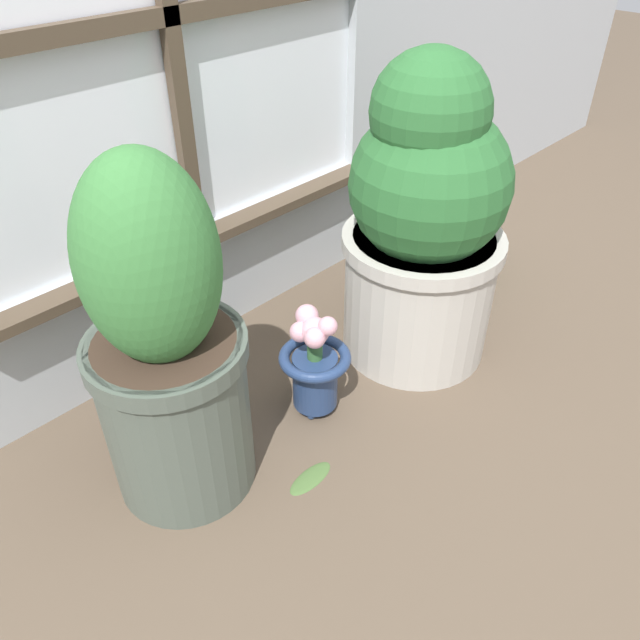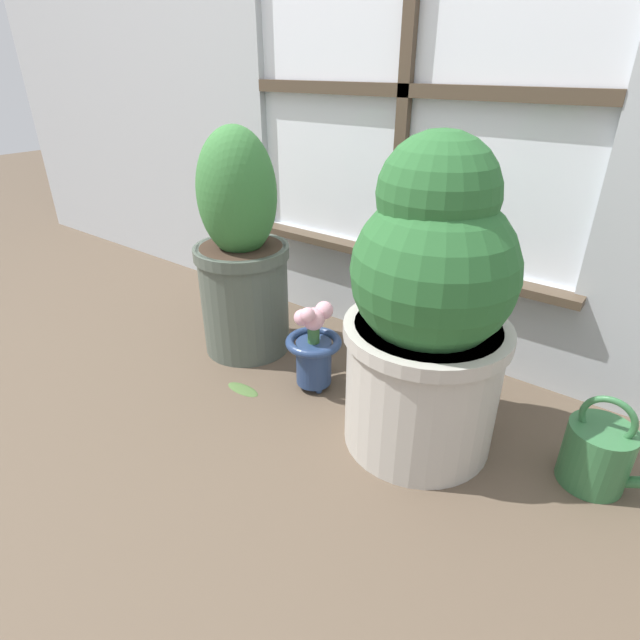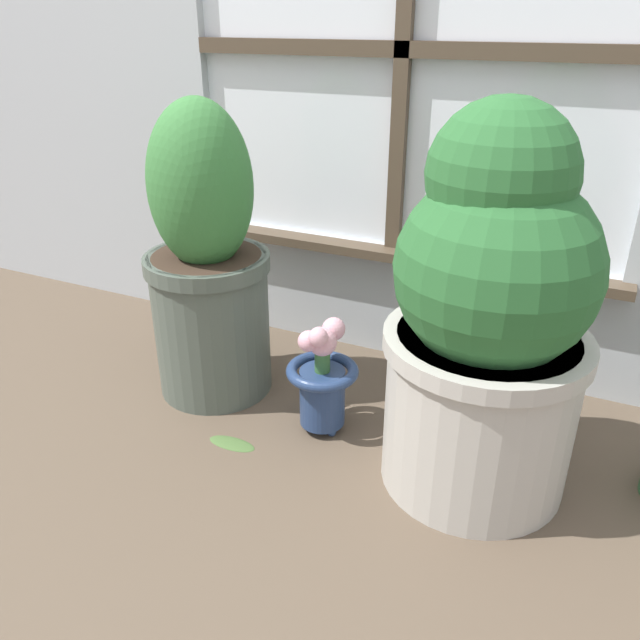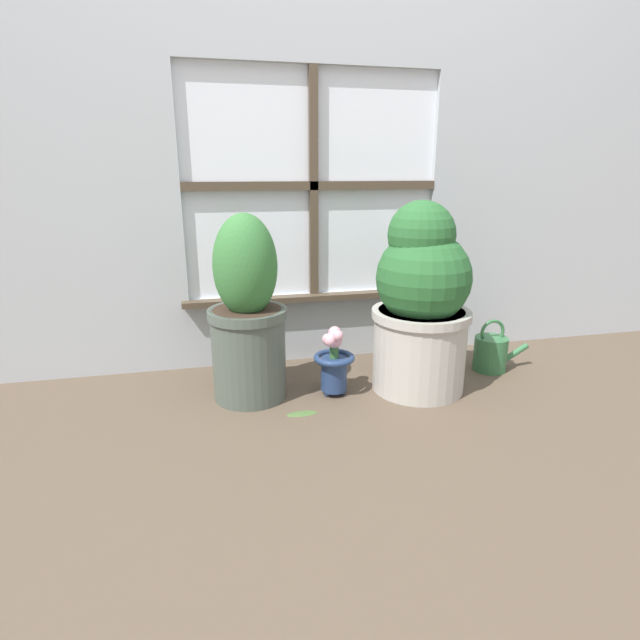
{
  "view_description": "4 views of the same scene",
  "coord_description": "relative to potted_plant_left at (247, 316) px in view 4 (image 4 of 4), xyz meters",
  "views": [
    {
      "loc": [
        -0.74,
        -0.54,
        1.02
      ],
      "look_at": [
        0.01,
        0.19,
        0.23
      ],
      "focal_mm": 35.0,
      "sensor_mm": 36.0,
      "label": 1
    },
    {
      "loc": [
        0.73,
        -0.76,
        0.84
      ],
      "look_at": [
        0.0,
        0.2,
        0.22
      ],
      "focal_mm": 28.0,
      "sensor_mm": 36.0,
      "label": 2
    },
    {
      "loc": [
        0.48,
        -0.87,
        0.84
      ],
      "look_at": [
        -0.0,
        0.16,
        0.28
      ],
      "focal_mm": 35.0,
      "sensor_mm": 36.0,
      "label": 3
    },
    {
      "loc": [
        -0.46,
        -1.53,
        0.83
      ],
      "look_at": [
        -0.06,
        0.2,
        0.3
      ],
      "focal_mm": 28.0,
      "sensor_mm": 36.0,
      "label": 4
    }
  ],
  "objects": [
    {
      "name": "ground_plane",
      "position": [
        0.33,
        -0.24,
        -0.32
      ],
      "size": [
        10.0,
        10.0,
        0.0
      ],
      "primitive_type": "plane",
      "color": "brown"
    },
    {
      "name": "wall_with_window",
      "position": [
        0.33,
        0.37,
        0.95
      ],
      "size": [
        4.4,
        0.1,
        2.5
      ],
      "color": "#B2B7BC",
      "rests_on": "ground_plane"
    },
    {
      "name": "potted_plant_left",
      "position": [
        0.0,
        0.0,
        0.0
      ],
      "size": [
        0.29,
        0.29,
        0.69
      ],
      "color": "#4C564C",
      "rests_on": "ground_plane"
    },
    {
      "name": "potted_plant_right",
      "position": [
        0.65,
        -0.07,
        0.03
      ],
      "size": [
        0.38,
        0.38,
        0.73
      ],
      "color": "#B7B2A8",
      "rests_on": "ground_plane"
    },
    {
      "name": "flower_vase",
      "position": [
        0.32,
        -0.05,
        -0.18
      ],
      "size": [
        0.16,
        0.16,
        0.27
      ],
      "color": "navy",
      "rests_on": "ground_plane"
    },
    {
      "name": "watering_can",
      "position": [
        1.04,
        0.03,
        -0.24
      ],
      "size": [
        0.25,
        0.14,
        0.23
      ],
      "color": "#336B3D",
      "rests_on": "ground_plane"
    },
    {
      "name": "fallen_leaf",
      "position": [
        0.16,
        -0.19,
        -0.32
      ],
      "size": [
        0.11,
        0.05,
        0.01
      ],
      "color": "#476633",
      "rests_on": "ground_plane"
    }
  ]
}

